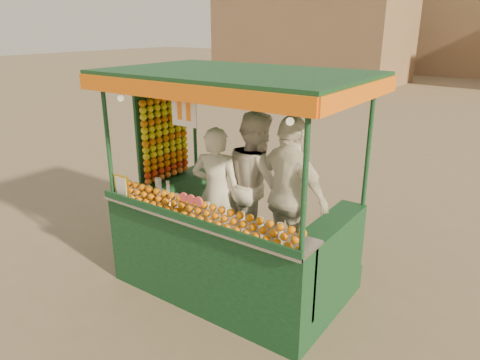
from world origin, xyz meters
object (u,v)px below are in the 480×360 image
Objects in this scene: vendor_left at (216,193)px; vendor_right at (290,196)px; vendor_middle at (256,184)px; juice_cart at (224,223)px.

vendor_right is (0.92, 0.20, 0.10)m from vendor_left.
vendor_right is (0.56, -0.16, 0.02)m from vendor_middle.
juice_cart is 0.66m from vendor_middle.
vendor_right reaches higher than vendor_middle.
juice_cart is 0.42m from vendor_left.
vendor_middle is at bearing -1.36° from vendor_right.
vendor_left is 0.52m from vendor_middle.
vendor_middle is (0.36, 0.36, 0.09)m from vendor_left.
vendor_right is at bearing 169.91° from vendor_left.
vendor_left is (-0.25, 0.17, 0.29)m from juice_cart.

